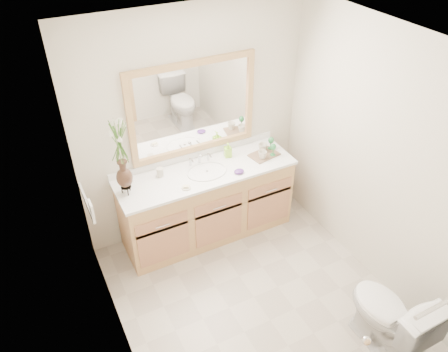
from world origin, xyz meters
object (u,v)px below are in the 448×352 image
soap_bottle (228,150)px  tray (264,155)px  tumbler (160,172)px  flower_vase (120,148)px  toilet (388,317)px

soap_bottle → tray: size_ratio=0.48×
tumbler → tray: size_ratio=0.29×
tumbler → soap_bottle: size_ratio=0.62×
flower_vase → tumbler: 0.60m
toilet → flower_vase: size_ratio=1.03×
tray → soap_bottle: bearing=145.1°
soap_bottle → tray: soap_bottle is taller
flower_vase → soap_bottle: size_ratio=5.07×
tumbler → tray: (1.11, -0.15, -0.04)m
flower_vase → tumbler: flower_vase is taller
toilet → tumbler: tumbler is taller
flower_vase → soap_bottle: (1.13, 0.12, -0.42)m
toilet → soap_bottle: size_ratio=5.21×
soap_bottle → flower_vase: bearing=-160.2°
toilet → flower_vase: bearing=-52.1°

